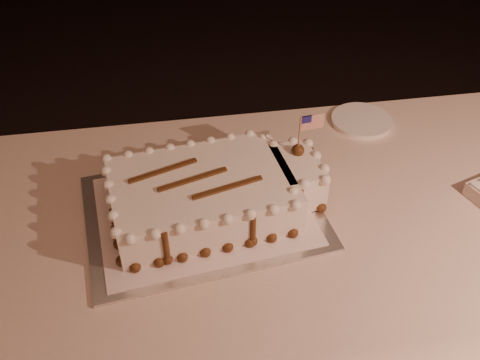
{
  "coord_description": "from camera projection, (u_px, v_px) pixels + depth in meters",
  "views": [
    {
      "loc": [
        -0.33,
        -0.19,
        1.56
      ],
      "look_at": [
        -0.2,
        0.64,
        0.83
      ],
      "focal_mm": 40.0,
      "sensor_mm": 36.0,
      "label": 1
    }
  ],
  "objects": [
    {
      "name": "banquet_table",
      "position": [
        316.0,
        313.0,
        1.4
      ],
      "size": [
        2.4,
        0.8,
        0.75
      ],
      "primitive_type": "cube",
      "color": "beige",
      "rests_on": "ground"
    },
    {
      "name": "doily",
      "position": [
        203.0,
        210.0,
        1.15
      ],
      "size": [
        0.48,
        0.39,
        0.0
      ],
      "primitive_type": "cube",
      "rotation": [
        0.0,
        0.0,
        0.12
      ],
      "color": "white",
      "rests_on": "cake_board"
    },
    {
      "name": "sheet_cake",
      "position": [
        214.0,
        192.0,
        1.12
      ],
      "size": [
        0.47,
        0.3,
        0.18
      ],
      "color": "white",
      "rests_on": "doily"
    },
    {
      "name": "cake_board",
      "position": [
        203.0,
        212.0,
        1.15
      ],
      "size": [
        0.53,
        0.43,
        0.01
      ],
      "primitive_type": "cube",
      "rotation": [
        0.0,
        0.0,
        0.12
      ],
      "color": "silver",
      "rests_on": "banquet_table"
    },
    {
      "name": "side_plate",
      "position": [
        362.0,
        121.0,
        1.41
      ],
      "size": [
        0.16,
        0.16,
        0.01
      ],
      "primitive_type": "cylinder",
      "color": "white",
      "rests_on": "banquet_table"
    }
  ]
}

